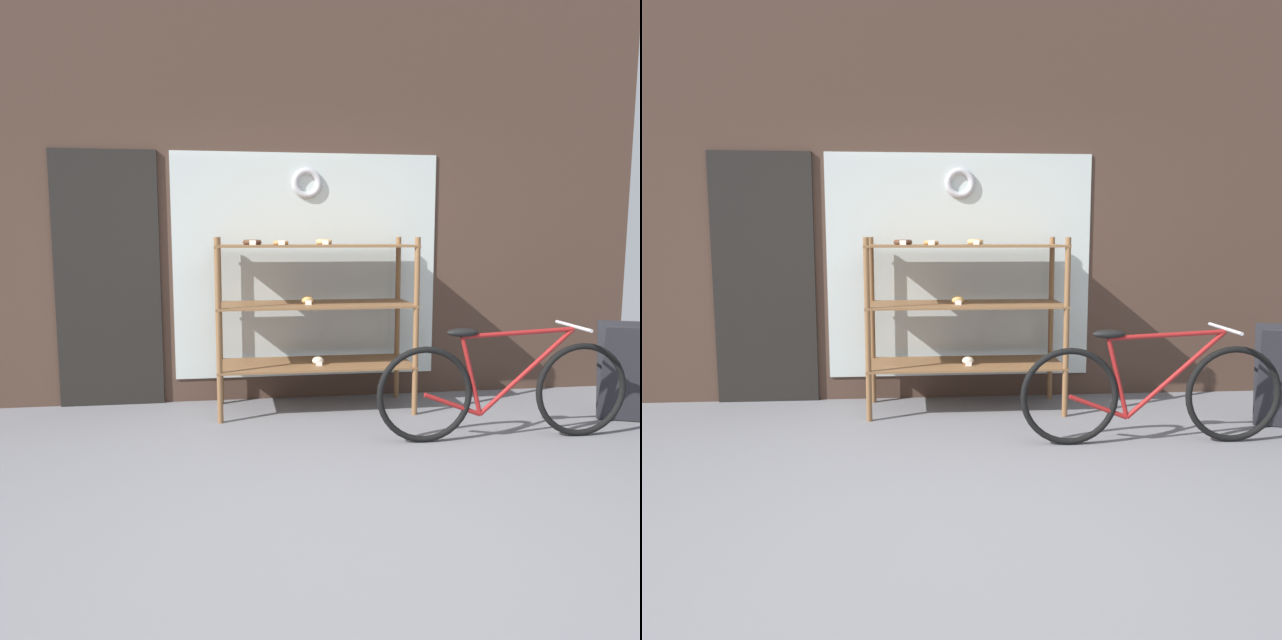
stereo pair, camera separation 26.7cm
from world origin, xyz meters
TOP-DOWN VIEW (x-y plane):
  - ground_plane at (0.00, 0.00)m, footprint 30.00×30.00m
  - storefront_facade at (-0.03, 2.48)m, footprint 6.35×0.13m
  - display_case at (0.21, 2.05)m, footprint 1.57×0.59m
  - bicycle at (1.40, 1.11)m, footprint 1.81×0.46m

SIDE VIEW (x-z plane):
  - ground_plane at x=0.00m, z-range 0.00..0.00m
  - bicycle at x=1.40m, z-range -0.04..0.76m
  - display_case at x=0.21m, z-range 0.14..1.55m
  - storefront_facade at x=-0.03m, z-range -0.05..3.89m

